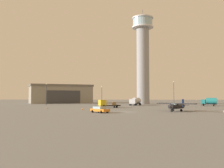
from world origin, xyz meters
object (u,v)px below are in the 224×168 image
at_px(light_post_east, 102,93).
at_px(truck_flatbed_yellow, 106,104).
at_px(truck_fuel_tanker_teal, 209,101).
at_px(light_post_west, 174,91).
at_px(airplane_black, 177,106).
at_px(traffic_cone_near_right, 224,111).
at_px(light_post_north, 47,92).
at_px(control_tower, 143,55).
at_px(light_post_centre, 102,94).
at_px(truck_fuel_tanker_silver, 135,101).
at_px(car_orange, 100,109).
at_px(traffic_cone_mid_apron, 47,108).
at_px(traffic_cone_near_left, 82,109).

bearing_deg(light_post_east, truck_flatbed_yellow, -79.73).
bearing_deg(truck_fuel_tanker_teal, light_post_west, -15.76).
height_order(airplane_black, traffic_cone_near_right, airplane_black).
height_order(light_post_west, light_post_north, light_post_west).
xyz_separation_m(control_tower, light_post_centre, (-17.48, -16.06, -18.59)).
bearing_deg(truck_flatbed_yellow, truck_fuel_tanker_silver, -140.73).
height_order(light_post_centre, traffic_cone_near_right, light_post_centre).
xyz_separation_m(car_orange, light_post_east, (-5.33, 47.20, 4.05)).
relative_size(truck_flatbed_yellow, truck_fuel_tanker_teal, 1.17).
relative_size(light_post_east, traffic_cone_mid_apron, 13.29).
bearing_deg(control_tower, light_post_north, -158.48).
xyz_separation_m(light_post_west, traffic_cone_mid_apron, (-42.09, -33.81, -5.46)).
bearing_deg(traffic_cone_near_left, truck_fuel_tanker_teal, 35.83).
bearing_deg(airplane_black, truck_fuel_tanker_teal, -170.30).
xyz_separation_m(truck_flatbed_yellow, light_post_east, (-4.43, 24.46, 3.57)).
relative_size(truck_fuel_tanker_teal, light_post_north, 0.67).
distance_m(light_post_centre, traffic_cone_near_left, 35.00).
height_order(light_post_centre, traffic_cone_near_left, light_post_centre).
height_order(control_tower, airplane_black, control_tower).
height_order(light_post_east, light_post_centre, light_post_east).
distance_m(truck_fuel_tanker_teal, car_orange, 54.68).
bearing_deg(truck_fuel_tanker_teal, truck_fuel_tanker_silver, 15.11).
bearing_deg(light_post_north, light_post_centre, -0.12).
distance_m(truck_fuel_tanker_silver, light_post_north, 36.96).
bearing_deg(light_post_centre, truck_fuel_tanker_silver, -4.08).
distance_m(light_post_north, light_post_centre, 23.13).
bearing_deg(traffic_cone_near_left, traffic_cone_mid_apron, 153.93).
bearing_deg(truck_fuel_tanker_silver, traffic_cone_near_right, 48.79).
distance_m(truck_flatbed_yellow, car_orange, 22.77).
relative_size(control_tower, airplane_black, 5.17).
bearing_deg(light_post_east, light_post_west, 5.20).
distance_m(light_post_centre, traffic_cone_mid_apron, 31.94).
bearing_deg(truck_fuel_tanker_silver, light_post_north, -66.48).
height_order(control_tower, truck_flatbed_yellow, control_tower).
relative_size(light_post_west, traffic_cone_near_left, 17.53).
height_order(truck_fuel_tanker_silver, traffic_cone_near_left, truck_fuel_tanker_silver).
bearing_deg(traffic_cone_near_left, light_post_west, 52.16).
height_order(airplane_black, light_post_centre, light_post_centre).
bearing_deg(airplane_black, traffic_cone_near_right, 102.32).
xyz_separation_m(control_tower, airplane_black, (5.43, -55.05, -21.85)).
bearing_deg(car_orange, traffic_cone_near_left, 162.17).
relative_size(truck_fuel_tanker_silver, light_post_centre, 0.87).
xyz_separation_m(light_post_north, traffic_cone_mid_apron, (10.69, -29.16, -5.01)).
distance_m(light_post_west, light_post_east, 30.05).
height_order(truck_fuel_tanker_teal, traffic_cone_near_left, truck_fuel_tanker_teal).
relative_size(truck_fuel_tanker_silver, truck_fuel_tanker_teal, 1.10).
height_order(light_post_east, traffic_cone_near_right, light_post_east).
xyz_separation_m(control_tower, truck_fuel_tanker_teal, (23.78, -20.29, -21.55)).
xyz_separation_m(truck_fuel_tanker_teal, light_post_east, (-41.52, 6.21, 3.14)).
xyz_separation_m(truck_flatbed_yellow, traffic_cone_near_left, (-5.14, -12.24, -0.95)).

